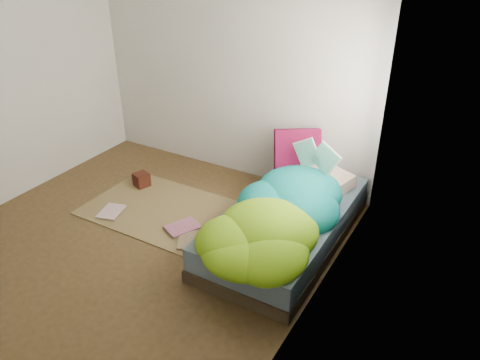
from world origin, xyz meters
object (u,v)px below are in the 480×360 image
at_px(floor_book_b, 177,222).
at_px(wooden_box, 142,180).
at_px(pillow_magenta, 297,152).
at_px(floor_book_a, 102,210).
at_px(open_book, 316,147).
at_px(bed, 286,225).

bearing_deg(floor_book_b, wooden_box, 178.47).
xyz_separation_m(pillow_magenta, floor_book_b, (-0.83, -1.06, -0.55)).
height_order(pillow_magenta, floor_book_a, pillow_magenta).
bearing_deg(floor_book_a, open_book, 11.96).
distance_m(bed, wooden_box, 1.90).
bearing_deg(floor_book_b, floor_book_a, -139.30).
bearing_deg(bed, pillow_magenta, 107.61).
distance_m(open_book, wooden_box, 2.12).
relative_size(pillow_magenta, floor_book_a, 1.63).
xyz_separation_m(wooden_box, floor_book_b, (0.82, -0.43, -0.06)).
distance_m(open_book, floor_book_a, 2.35).
xyz_separation_m(open_book, floor_book_b, (-1.13, -0.81, -0.78)).
height_order(pillow_magenta, open_book, open_book).
distance_m(wooden_box, floor_book_a, 0.65).
xyz_separation_m(bed, open_book, (0.06, 0.50, 0.64)).
bearing_deg(bed, wooden_box, 176.38).
distance_m(bed, floor_book_a, 1.97).
xyz_separation_m(pillow_magenta, wooden_box, (-1.66, -0.63, -0.49)).
bearing_deg(wooden_box, floor_book_b, -27.36).
distance_m(bed, pillow_magenta, 0.89).
height_order(floor_book_a, floor_book_b, floor_book_b).
relative_size(open_book, wooden_box, 2.69).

